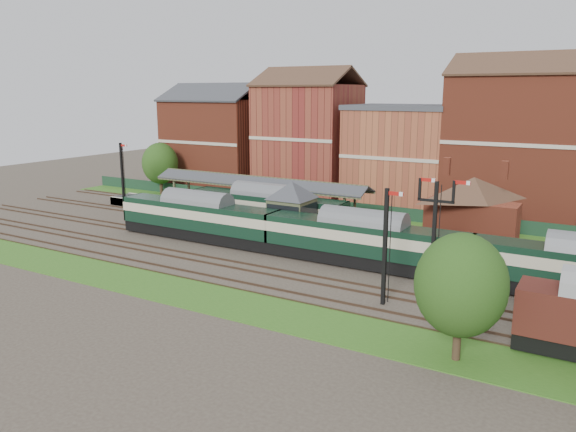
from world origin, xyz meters
The scene contains 17 objects.
ground centered at (0.00, 0.00, 0.00)m, with size 160.00×160.00×0.00m, color #473D33.
grass_back centered at (0.00, 16.00, 0.03)m, with size 90.00×4.50×0.06m, color #2D6619.
grass_front centered at (0.00, -12.00, 0.03)m, with size 90.00×5.00×0.06m, color #2D6619.
fence centered at (0.00, 18.00, 0.75)m, with size 90.00×0.12×1.50m, color #193823.
platform centered at (-5.00, 9.75, 0.50)m, with size 55.00×3.40×1.00m, color #2D2D2D.
signal_box centered at (-3.00, 3.25, 3.19)m, with size 5.40×5.40×6.00m.
brick_hut centered at (5.00, 3.25, 1.20)m, with size 3.20×2.64×2.94m.
station_building centered at (12.00, 9.75, 3.96)m, with size 8.10×8.10×5.90m.
canopy centered at (-11.00, 9.75, 4.58)m, with size 26.00×3.89×4.08m.
semaphore_bracket centered at (12.04, -2.50, 4.63)m, with size 3.60×0.25×8.18m.
semaphore_platform_end centered at (-29.98, 8.00, 4.16)m, with size 1.23×0.25×8.00m.
semaphore_siding centered at (10.02, -7.00, 4.16)m, with size 1.23×0.25×8.00m.
town_backdrop centered at (-0.18, 25.00, 7.00)m, with size 69.00×10.00×16.00m.
dmu_train centered at (5.54, 0.00, 2.32)m, with size 51.55×2.71×3.96m.
platform_railcar centered at (-7.88, 6.50, 2.37)m, with size 17.56×2.77×4.04m.
tree_far centered at (16.34, -12.76, 4.26)m, with size 4.83×4.83×7.05m.
tree_back centered at (-31.86, 16.79, 4.39)m, with size 4.97×4.97×7.26m.
Camera 1 is at (22.49, -41.36, 14.16)m, focal length 35.00 mm.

